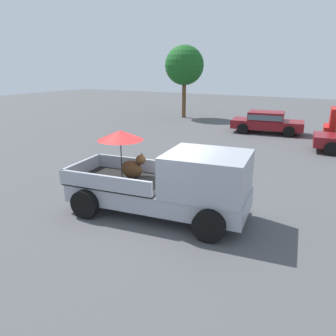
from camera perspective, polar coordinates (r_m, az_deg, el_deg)
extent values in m
plane|color=#4C4C4F|center=(9.49, -1.76, -7.83)|extent=(80.00, 80.00, 0.00)
cylinder|color=black|center=(9.71, 10.13, -4.93)|extent=(0.83, 0.38, 0.80)
cylinder|color=black|center=(7.96, 7.10, -9.92)|extent=(0.83, 0.38, 0.80)
cylinder|color=black|center=(10.89, -8.17, -2.36)|extent=(0.83, 0.38, 0.80)
cylinder|color=black|center=(9.37, -14.15, -6.04)|extent=(0.83, 0.38, 0.80)
cube|color=#9EA3AD|center=(9.26, -1.79, -4.63)|extent=(5.19, 2.43, 0.50)
cube|color=#9EA3AD|center=(8.55, 6.79, -0.99)|extent=(2.32, 2.11, 1.08)
cube|color=#4C606B|center=(8.31, 13.50, -0.46)|extent=(0.28, 1.71, 0.64)
cube|color=black|center=(9.65, -8.07, -2.10)|extent=(3.01, 2.18, 0.06)
cube|color=#9EA3AD|center=(10.35, -5.61, 0.66)|extent=(2.79, 0.46, 0.40)
cube|color=#9EA3AD|center=(8.84, -11.08, -2.50)|extent=(2.79, 0.46, 0.40)
cube|color=#9EA3AD|center=(10.30, -14.66, 0.09)|extent=(0.34, 1.84, 0.40)
ellipsoid|color=#472D19|center=(9.65, -6.30, -0.22)|extent=(0.72, 0.40, 0.52)
sphere|color=#472D19|center=(9.43, -4.75, 1.43)|extent=(0.31, 0.31, 0.28)
cone|color=#472D19|center=(9.46, -4.56, 2.37)|extent=(0.10, 0.10, 0.12)
cone|color=#472D19|center=(9.32, -4.99, 2.14)|extent=(0.10, 0.10, 0.12)
cylinder|color=black|center=(9.67, -8.10, 1.72)|extent=(0.03, 0.03, 1.16)
cone|color=red|center=(9.52, -8.27, 5.66)|extent=(1.48, 1.48, 0.28)
cylinder|color=black|center=(18.90, 26.18, 4.19)|extent=(0.68, 0.30, 0.66)
cylinder|color=black|center=(17.18, 26.49, 3.00)|extent=(0.68, 0.30, 0.66)
cylinder|color=black|center=(22.49, 20.41, 6.71)|extent=(0.68, 0.31, 0.66)
cylinder|color=black|center=(20.75, 20.23, 5.92)|extent=(0.68, 0.31, 0.66)
cylinder|color=black|center=(22.70, 13.56, 7.39)|extent=(0.68, 0.31, 0.66)
cylinder|color=black|center=(20.99, 12.83, 6.67)|extent=(0.68, 0.31, 0.66)
cube|color=maroon|center=(21.65, 16.80, 7.27)|extent=(4.49, 2.31, 0.52)
cube|color=maroon|center=(21.59, 16.65, 8.61)|extent=(2.29, 1.86, 0.56)
cube|color=#4C606B|center=(21.59, 16.65, 8.61)|extent=(2.24, 1.93, 0.32)
cylinder|color=brown|center=(27.25, 2.78, 11.93)|extent=(0.32, 0.32, 3.03)
sphere|color=#19561E|center=(27.14, 2.86, 17.39)|extent=(3.07, 3.07, 3.07)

